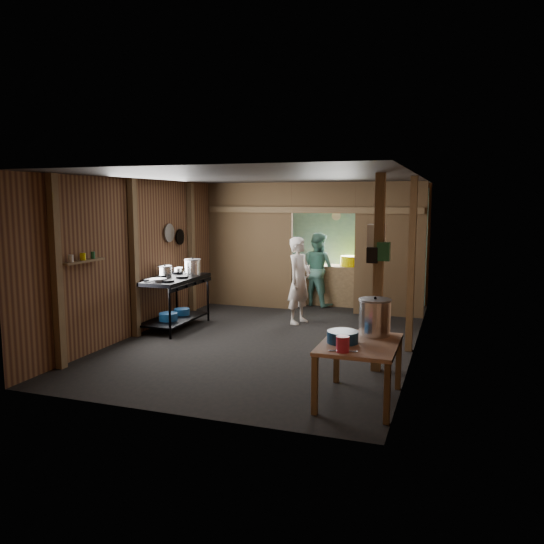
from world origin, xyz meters
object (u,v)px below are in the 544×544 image
at_px(stove_pot_large, 193,267).
at_px(stock_pot, 375,318).
at_px(pink_bucket, 343,344).
at_px(prep_table, 359,372).
at_px(cook, 299,280).
at_px(gas_range, 173,303).
at_px(yellow_tub, 350,261).

bearing_deg(stove_pot_large, stock_pot, -33.69).
bearing_deg(pink_bucket, prep_table, 76.41).
xyz_separation_m(stock_pot, cook, (-1.83, 3.10, -0.09)).
bearing_deg(cook, prep_table, -137.75).
relative_size(prep_table, stove_pot_large, 3.77).
xyz_separation_m(pink_bucket, cook, (-1.62, 3.92, 0.03)).
relative_size(stove_pot_large, cook, 0.19).
distance_m(gas_range, prep_table, 4.41).
bearing_deg(prep_table, stock_pot, 75.05).
relative_size(gas_range, cook, 0.97).
bearing_deg(gas_range, cook, 28.95).
xyz_separation_m(stove_pot_large, cook, (1.82, 0.67, -0.25)).
xyz_separation_m(stove_pot_large, yellow_tub, (2.36, 2.61, -0.08)).
xyz_separation_m(stock_pot, yellow_tub, (-1.28, 5.04, 0.07)).
distance_m(stove_pot_large, yellow_tub, 3.52).
xyz_separation_m(prep_table, cook, (-1.72, 3.48, 0.45)).
bearing_deg(prep_table, yellow_tub, 102.25).
height_order(stove_pot_large, pink_bucket, stove_pot_large).
bearing_deg(yellow_tub, prep_table, -77.75).
height_order(prep_table, pink_bucket, pink_bucket).
relative_size(stock_pot, pink_bucket, 2.69).
bearing_deg(gas_range, yellow_tub, 50.16).
height_order(gas_range, pink_bucket, gas_range).
distance_m(stock_pot, pink_bucket, 0.85).
relative_size(yellow_tub, cook, 0.25).
bearing_deg(cook, stock_pot, -133.60).
bearing_deg(stove_pot_large, prep_table, -38.43).
height_order(pink_bucket, yellow_tub, yellow_tub).
bearing_deg(cook, stove_pot_large, 126.31).
xyz_separation_m(gas_range, stock_pot, (3.81, -2.00, 0.43)).
distance_m(stove_pot_large, stock_pot, 4.38).
distance_m(pink_bucket, cook, 4.24).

